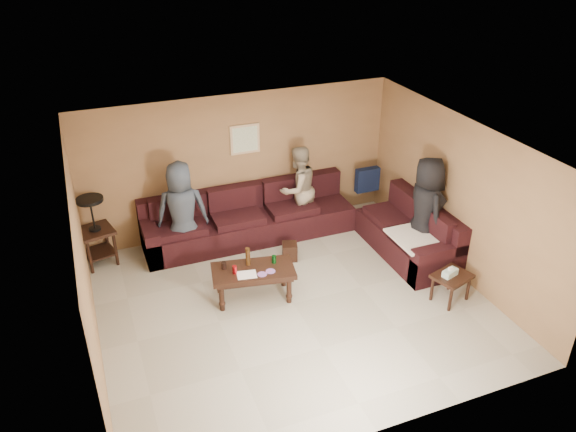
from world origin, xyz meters
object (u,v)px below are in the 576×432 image
at_px(end_table_left, 95,230).
at_px(coffee_table, 253,273).
at_px(waste_bin, 290,251).
at_px(person_left, 182,212).
at_px(side_table_right, 451,278).
at_px(person_middle, 298,189).
at_px(sectional_sofa, 304,227).
at_px(person_right, 425,210).

bearing_deg(end_table_left, coffee_table, -41.43).
distance_m(waste_bin, person_left, 1.88).
xyz_separation_m(side_table_right, person_middle, (-1.27, 2.83, 0.41)).
xyz_separation_m(person_left, person_middle, (2.11, 0.21, -0.06)).
distance_m(coffee_table, person_middle, 2.25).
bearing_deg(person_middle, sectional_sofa, 59.98).
distance_m(side_table_right, waste_bin, 2.63).
distance_m(side_table_right, person_middle, 3.13).
distance_m(person_middle, person_right, 2.27).
xyz_separation_m(coffee_table, person_middle, (1.42, 1.71, 0.36)).
bearing_deg(person_left, side_table_right, 152.50).
xyz_separation_m(sectional_sofa, side_table_right, (1.38, -2.27, 0.06)).
bearing_deg(person_middle, coffee_table, 31.46).
xyz_separation_m(waste_bin, person_left, (-1.59, 0.72, 0.71)).
bearing_deg(coffee_table, person_right, 0.59).
height_order(person_left, person_right, person_right).
relative_size(coffee_table, end_table_left, 1.09).
height_order(waste_bin, person_middle, person_middle).
bearing_deg(coffee_table, person_middle, 50.28).
bearing_deg(sectional_sofa, coffee_table, -138.76).
bearing_deg(waste_bin, sectional_sofa, 41.25).
bearing_deg(side_table_right, coffee_table, 157.24).
bearing_deg(person_middle, waste_bin, 41.60).
relative_size(sectional_sofa, coffee_table, 3.58).
bearing_deg(end_table_left, waste_bin, -19.27).
xyz_separation_m(side_table_right, person_left, (-3.38, 2.63, 0.47)).
height_order(end_table_left, person_right, person_right).
bearing_deg(end_table_left, person_middle, -1.77).
xyz_separation_m(sectional_sofa, person_middle, (0.11, 0.56, 0.47)).
height_order(end_table_left, waste_bin, end_table_left).
distance_m(sectional_sofa, coffee_table, 1.74).
relative_size(waste_bin, person_left, 0.17).
bearing_deg(sectional_sofa, person_left, 169.98).
xyz_separation_m(waste_bin, person_right, (2.04, -0.75, 0.75)).
relative_size(end_table_left, person_middle, 0.76).
bearing_deg(sectional_sofa, waste_bin, -138.75).
relative_size(sectional_sofa, person_middle, 2.94).
xyz_separation_m(sectional_sofa, coffee_table, (-1.31, -1.15, 0.10)).
distance_m(sectional_sofa, person_middle, 0.74).
height_order(coffee_table, person_right, person_right).
bearing_deg(end_table_left, sectional_sofa, -11.25).
height_order(sectional_sofa, person_left, person_left).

